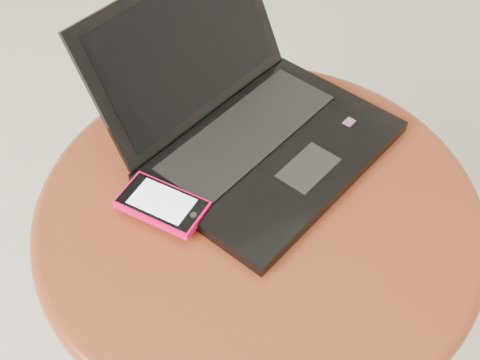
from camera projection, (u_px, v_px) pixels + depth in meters
table at (257, 248)px, 0.94m from camera, size 0.62×0.62×0.49m
laptop at (248, 121)px, 0.91m from camera, size 0.43×0.42×0.21m
phone_black at (169, 196)px, 0.86m from camera, size 0.10×0.13×0.01m
phone_pink at (162, 204)px, 0.83m from camera, size 0.11×0.13×0.01m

